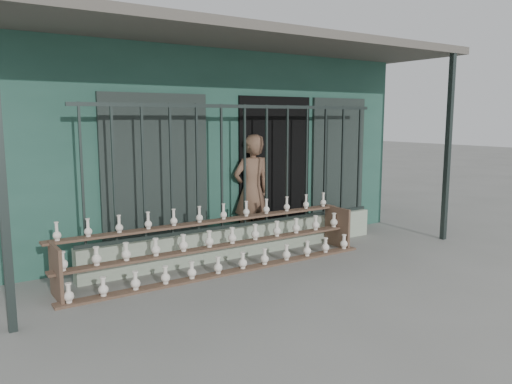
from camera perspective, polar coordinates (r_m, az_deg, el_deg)
ground at (r=6.61m, az=4.89°, el=-9.69°), size 60.00×60.00×0.00m
workshop_building at (r=9.95m, az=-10.42°, el=5.84°), size 7.40×6.60×3.21m
parapet_wall at (r=7.56m, az=-1.27°, el=-5.53°), size 5.00×0.20×0.45m
security_fence at (r=7.37m, az=-1.30°, el=2.97°), size 5.00×0.04×1.80m
shelf_rack at (r=6.86m, az=-3.98°, el=-5.85°), size 4.50×0.68×0.85m
elderly_woman at (r=7.92m, az=-0.48°, el=0.09°), size 0.66×0.44×1.80m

